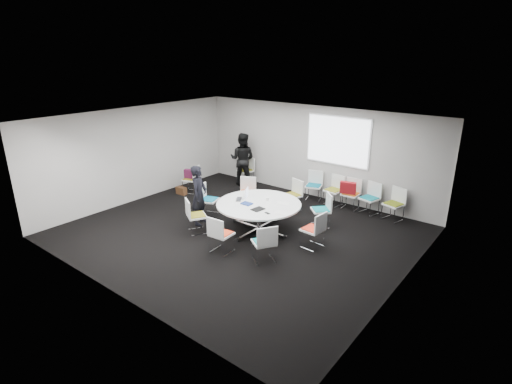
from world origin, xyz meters
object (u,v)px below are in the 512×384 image
Objects in this scene: chair_ring_e at (209,206)px; cup at (267,199)px; chair_ring_h at (264,250)px; chair_back_e at (393,210)px; conference_table at (259,211)px; chair_ring_c at (292,201)px; chair_ring_f at (196,222)px; chair_back_d at (369,204)px; chair_back_a at (314,191)px; chair_back_b at (333,196)px; chair_person_back at (246,175)px; chair_back_c at (350,200)px; maroon_bag at (190,174)px; person_back at (242,159)px; chair_ring_a at (313,236)px; laptop at (241,199)px; brown_bag at (181,191)px; chair_ring_d at (247,199)px; person_main at (199,195)px; chair_ring_g at (221,241)px; chair_spare_left at (191,184)px; chair_ring_b at (321,216)px.

cup is at bearing 83.37° from chair_ring_e.
chair_ring_h and chair_back_e have the same top height.
chair_ring_h reaches higher than conference_table.
chair_ring_f is at bearing 84.86° from chair_ring_c.
chair_back_d is (3.44, 2.83, 0.00)m from chair_ring_e.
chair_ring_h is at bearing 89.13° from chair_back_a.
chair_ring_h is 1.00× the size of chair_back_b.
chair_ring_c is 2.35m from chair_ring_e.
chair_person_back is (-3.79, 3.98, 0.00)m from chair_ring_h.
chair_ring_f and chair_back_e have the same top height.
chair_back_c is at bearing 117.21° from chair_ring_e.
chair_back_c reaches higher than maroon_bag.
chair_back_c is at bearing 160.74° from person_back.
laptop is (-2.08, -0.11, 0.47)m from chair_ring_a.
brown_bag is (-4.77, -2.16, -0.16)m from chair_back_c.
chair_ring_e and chair_person_back have the same top height.
conference_table is at bearing 71.85° from chair_back_d.
chair_ring_d is 3.44m from chair_back_d.
conference_table is 3.66m from brown_bag.
chair_back_a is at bearing 90.71° from conference_table.
chair_ring_h is 4.13m from chair_back_a.
chair_ring_h is 1.00× the size of chair_back_a.
chair_back_d is at bearing 177.68° from chair_back_c.
chair_ring_c is 1.12m from chair_back_a.
chair_person_back is at bearing 142.80° from chair_ring_f.
person_main is 17.47× the size of cup.
chair_back_e is (3.66, 1.72, 0.00)m from chair_ring_d.
chair_back_d is (1.75, 2.77, -0.25)m from conference_table.
chair_person_back is at bearing 137.98° from cup.
person_back reaches higher than maroon_bag.
chair_back_a is (-0.10, 4.24, 0.00)m from chair_ring_g.
chair_spare_left is (-5.02, 0.93, 0.00)m from chair_ring_a.
person_back is at bearing 139.95° from cup.
chair_back_e is (1.32, 1.56, 0.00)m from chair_ring_b.
chair_ring_e and chair_ring_g have the same top height.
chair_ring_c and chair_spare_left have the same top height.
chair_person_back is (-3.83, 1.60, 0.00)m from chair_ring_b.
chair_ring_c is at bearing 99.26° from chair_ring_f.
chair_back_a is at bearing 104.49° from chair_ring_f.
chair_back_b is at bearing 23.23° from chair_ring_a.
chair_ring_c is 2.86m from chair_person_back.
conference_table is 1.61m from chair_ring_d.
chair_back_b reaches higher than cup.
chair_ring_h is 3.98m from chair_back_c.
chair_back_d is 4.51m from person_back.
chair_ring_b is at bearing 75.37° from chair_ring_f.
chair_back_e is 5.19m from person_back.
cup is (-2.37, -2.47, 0.50)m from chair_back_e.
chair_ring_g reaches higher than laptop.
chair_person_back is at bearing -6.96° from chair_ring_c.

